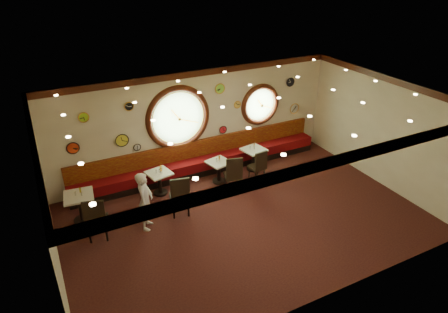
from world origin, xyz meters
TOP-DOWN VIEW (x-y plane):
  - floor at (0.00, 0.00)m, footprint 9.00×6.00m
  - ceiling at (0.00, 0.00)m, footprint 9.00×6.00m
  - wall_back at (0.00, 3.00)m, footprint 9.00×0.02m
  - wall_front at (0.00, -3.00)m, footprint 9.00×0.02m
  - wall_left at (-4.50, 0.00)m, footprint 0.02×6.00m
  - wall_right at (4.50, 0.00)m, footprint 0.02×6.00m
  - molding_back at (0.00, 2.95)m, footprint 9.00×0.10m
  - molding_front at (0.00, -2.95)m, footprint 9.00×0.10m
  - molding_left at (-4.45, 0.00)m, footprint 0.10×6.00m
  - molding_right at (4.45, 0.00)m, footprint 0.10×6.00m
  - banquette_base at (0.00, 2.72)m, footprint 8.00×0.55m
  - banquette_seat at (0.00, 2.72)m, footprint 8.00×0.55m
  - banquette_back at (0.00, 2.94)m, footprint 8.00×0.10m
  - porthole_left_glass at (-0.60, 3.00)m, footprint 1.66×0.02m
  - porthole_left_frame at (-0.60, 2.98)m, footprint 1.98×0.18m
  - porthole_left_ring at (-0.60, 2.95)m, footprint 1.61×0.03m
  - porthole_right_glass at (2.20, 3.00)m, footprint 1.10×0.02m
  - porthole_right_frame at (2.20, 2.98)m, footprint 1.38×0.18m
  - porthole_right_ring at (2.20, 2.95)m, footprint 1.09×0.03m
  - wall_clock_0 at (-1.90, 2.96)m, footprint 0.20×0.03m
  - wall_clock_1 at (0.85, 2.96)m, footprint 0.24×0.03m
  - wall_clock_2 at (3.55, 2.96)m, footprint 0.34×0.03m
  - wall_clock_3 at (-2.00, 2.96)m, footprint 0.24×0.03m
  - wall_clock_4 at (-2.30, 2.96)m, footprint 0.36×0.03m
  - wall_clock_5 at (3.30, 2.96)m, footprint 0.28×0.03m
  - wall_clock_6 at (-3.60, 2.96)m, footprint 0.32×0.03m
  - wall_clock_7 at (1.35, 2.96)m, footprint 0.22×0.03m
  - wall_clock_8 at (0.75, 2.96)m, footprint 0.30×0.03m
  - wall_clock_9 at (-3.20, 2.96)m, footprint 0.26×0.03m
  - table_a at (-3.76, 1.81)m, footprint 0.79×0.79m
  - table_b at (-1.56, 2.15)m, footprint 0.74×0.74m
  - table_c at (0.22, 1.98)m, footprint 0.75×0.75m
  - table_d at (1.53, 2.17)m, footprint 0.76×0.76m
  - chair_a at (-3.54, 0.85)m, footprint 0.60×0.60m
  - chair_b at (-1.43, 0.89)m, footprint 0.58×0.58m
  - chair_c at (0.36, 1.31)m, footprint 0.57×0.57m
  - chair_d at (1.32, 1.51)m, footprint 0.46×0.46m
  - condiment_a_salt at (-3.83, 1.83)m, footprint 0.04×0.04m
  - condiment_b_salt at (-1.64, 2.14)m, footprint 0.04×0.04m
  - condiment_c_salt at (0.15, 2.00)m, footprint 0.04×0.04m
  - condiment_d_salt at (1.41, 2.21)m, footprint 0.04×0.04m
  - condiment_a_pepper at (-3.69, 1.75)m, footprint 0.03×0.03m
  - condiment_b_pepper at (-1.55, 2.13)m, footprint 0.04×0.04m
  - condiment_c_pepper at (0.23, 1.95)m, footprint 0.03×0.03m
  - condiment_d_pepper at (1.55, 2.18)m, footprint 0.04×0.04m
  - condiment_a_bottle at (-3.69, 1.92)m, footprint 0.04×0.04m
  - condiment_b_bottle at (-1.48, 2.20)m, footprint 0.05×0.05m
  - condiment_c_bottle at (0.26, 2.02)m, footprint 0.05×0.05m
  - condiment_d_bottle at (1.60, 2.28)m, footprint 0.04×0.04m
  - waiter at (-2.35, 0.81)m, footprint 0.60×0.67m

SIDE VIEW (x-z plane):
  - floor at x=0.00m, z-range 0.00..0.00m
  - banquette_base at x=0.00m, z-range 0.00..0.20m
  - banquette_seat at x=0.00m, z-range 0.20..0.50m
  - table_c at x=0.22m, z-range 0.09..0.78m
  - table_b at x=-1.56m, z-range 0.09..0.78m
  - table_d at x=1.53m, z-range 0.09..0.81m
  - table_a at x=-3.76m, z-range 0.10..0.89m
  - chair_d at x=1.32m, z-range 0.26..0.88m
  - chair_c at x=0.36m, z-range 0.29..0.99m
  - chair_a at x=-3.54m, z-range 0.31..1.03m
  - chair_b at x=-1.43m, z-range 0.31..1.03m
  - condiment_c_pepper at x=0.23m, z-range 0.69..0.78m
  - condiment_c_salt at x=0.15m, z-range 0.69..0.80m
  - condiment_b_pepper at x=-1.55m, z-range 0.69..0.80m
  - condiment_b_salt at x=-1.64m, z-range 0.69..0.80m
  - banquette_back at x=0.00m, z-range 0.48..1.02m
  - condiment_c_bottle at x=0.26m, z-range 0.69..0.85m
  - condiment_d_salt at x=1.41m, z-range 0.72..0.82m
  - condiment_d_pepper at x=1.55m, z-range 0.72..0.82m
  - waiter at x=-2.35m, z-range 0.00..1.55m
  - condiment_b_bottle at x=-1.48m, z-range 0.69..0.87m
  - condiment_d_bottle at x=1.60m, z-range 0.72..0.85m
  - condiment_a_pepper at x=-3.69m, z-range 0.78..0.87m
  - condiment_a_salt at x=-3.83m, z-range 0.78..0.88m
  - condiment_a_bottle at x=-3.69m, z-range 0.78..0.92m
  - wall_clock_0 at x=-1.90m, z-range 1.10..1.30m
  - wall_clock_1 at x=0.85m, z-range 1.08..1.32m
  - wall_clock_2 at x=3.55m, z-range 1.28..1.62m
  - wall_clock_4 at x=-2.30m, z-range 1.32..1.68m
  - wall_clock_6 at x=-3.60m, z-range 1.39..1.71m
  - wall_back at x=0.00m, z-range 0.00..3.20m
  - wall_front at x=0.00m, z-range 0.00..3.20m
  - wall_left at x=-4.50m, z-range 0.00..3.20m
  - wall_right at x=4.50m, z-range 0.00..3.20m
  - porthole_right_ring at x=2.20m, z-range 1.26..2.34m
  - porthole_right_glass at x=2.20m, z-range 1.25..2.35m
  - porthole_right_frame at x=2.20m, z-range 1.11..2.49m
  - porthole_left_glass at x=-0.60m, z-range 1.02..2.68m
  - porthole_left_frame at x=-0.60m, z-range 0.86..2.84m
  - porthole_left_ring at x=-0.60m, z-range 1.04..2.66m
  - wall_clock_7 at x=1.35m, z-range 1.84..2.06m
  - wall_clock_9 at x=-3.20m, z-range 2.22..2.48m
  - wall_clock_5 at x=3.30m, z-range 2.26..2.54m
  - wall_clock_3 at x=-2.00m, z-range 2.33..2.57m
  - wall_clock_8 at x=0.75m, z-range 2.40..2.70m
  - molding_back at x=0.00m, z-range 3.02..3.20m
  - molding_front at x=0.00m, z-range 3.02..3.20m
  - molding_left at x=-4.45m, z-range 3.02..3.20m
  - molding_right at x=4.45m, z-range 3.02..3.20m
  - ceiling at x=0.00m, z-range 3.19..3.21m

